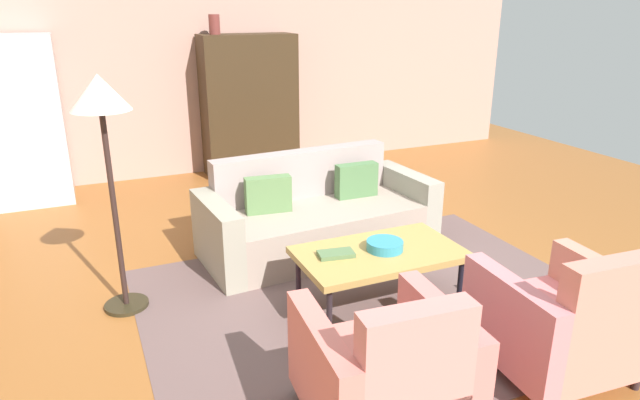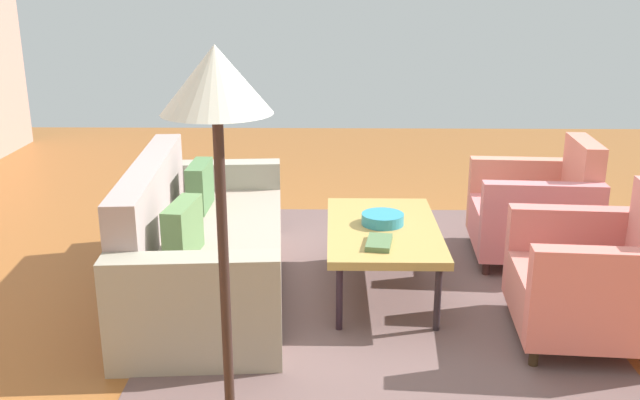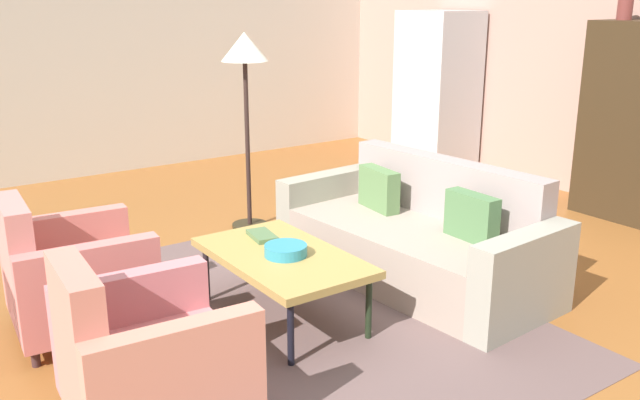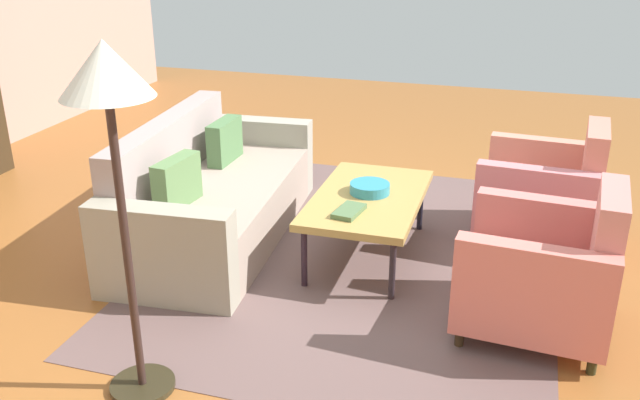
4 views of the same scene
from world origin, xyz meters
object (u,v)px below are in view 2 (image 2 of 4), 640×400
armchair_right (540,213)px  floor_lamp (218,124)px  couch (197,249)px  coffee_table (383,232)px  armchair_left (602,282)px  fruit_bowl (383,219)px  book_stack (379,243)px

armchair_right → floor_lamp: size_ratio=0.51×
couch → floor_lamp: 2.13m
coffee_table → floor_lamp: (-1.74, 0.74, 1.03)m
coffee_table → armchair_right: armchair_right is taller
armchair_left → armchair_right: bearing=4.5°
armchair_right → couch: bearing=108.4°
armchair_left → armchair_right: size_ratio=1.00×
couch → armchair_right: 2.43m
armchair_right → armchair_left: bearing=-176.0°
coffee_table → fruit_bowl: size_ratio=4.46×
coffee_table → armchair_left: (-0.61, -1.17, -0.07)m
book_stack → couch: bearing=74.2°
couch → book_stack: (-0.32, -1.14, 0.17)m
coffee_table → armchair_right: (0.60, -1.17, -0.07)m
armchair_left → fruit_bowl: armchair_left is taller
fruit_bowl → floor_lamp: bearing=157.6°
floor_lamp → armchair_right: bearing=-39.2°
fruit_bowl → armchair_right: bearing=-64.6°
coffee_table → book_stack: (-0.33, 0.05, 0.05)m
book_stack → floor_lamp: floor_lamp is taller
couch → armchair_right: (0.60, -2.35, 0.06)m
coffee_table → couch: bearing=90.3°
armchair_left → fruit_bowl: 1.34m
armchair_left → armchair_right: 1.20m
couch → floor_lamp: bearing=10.5°
armchair_right → floor_lamp: (-2.33, 1.90, 1.10)m
fruit_bowl → floor_lamp: floor_lamp is taller
couch → coffee_table: 1.19m
coffee_table → book_stack: 0.34m
armchair_left → floor_lamp: (-1.13, 1.90, 1.10)m
armchair_right → fruit_bowl: bearing=119.4°
couch → coffee_table: bearing=86.2°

